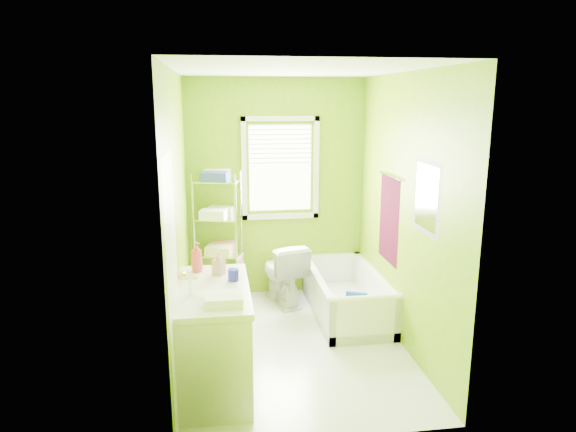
{
  "coord_description": "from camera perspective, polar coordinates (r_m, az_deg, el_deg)",
  "views": [
    {
      "loc": [
        -0.71,
        -4.56,
        2.36
      ],
      "look_at": [
        -0.03,
        0.25,
        1.24
      ],
      "focal_mm": 32.0,
      "sensor_mm": 36.0,
      "label": 1
    }
  ],
  "objects": [
    {
      "name": "window",
      "position": [
        6.08,
        -0.86,
        5.92
      ],
      "size": [
        0.92,
        0.05,
        1.22
      ],
      "color": "white",
      "rests_on": "ground"
    },
    {
      "name": "bathtub",
      "position": [
        5.83,
        6.49,
        -9.31
      ],
      "size": [
        0.73,
        1.56,
        0.5
      ],
      "color": "white",
      "rests_on": "ground"
    },
    {
      "name": "room_envelope",
      "position": [
        4.69,
        0.75,
        2.97
      ],
      "size": [
        2.14,
        2.94,
        2.62
      ],
      "color": "#689007",
      "rests_on": "ground"
    },
    {
      "name": "vanity",
      "position": [
        4.37,
        -8.23,
        -12.89
      ],
      "size": [
        0.59,
        1.16,
        1.14
      ],
      "color": "silver",
      "rests_on": "ground"
    },
    {
      "name": "right_wall_decor",
      "position": [
        4.98,
        12.63,
        0.59
      ],
      "size": [
        0.04,
        1.48,
        1.17
      ],
      "color": "#40071B",
      "rests_on": "ground"
    },
    {
      "name": "ground",
      "position": [
        5.19,
        0.69,
        -14.11
      ],
      "size": [
        2.9,
        2.9,
        0.0
      ],
      "primitive_type": "plane",
      "color": "silver",
      "rests_on": "ground"
    },
    {
      "name": "toilet",
      "position": [
        6.03,
        -0.6,
        -6.28
      ],
      "size": [
        0.59,
        0.81,
        0.74
      ],
      "primitive_type": "imported",
      "rotation": [
        0.0,
        0.0,
        3.4
      ],
      "color": "white",
      "rests_on": "ground"
    },
    {
      "name": "wire_shelf_unit",
      "position": [
        6.0,
        -7.61,
        -0.77
      ],
      "size": [
        0.58,
        0.47,
        1.56
      ],
      "color": "silver",
      "rests_on": "ground"
    },
    {
      "name": "door",
      "position": [
        3.83,
        -12.58,
        -8.16
      ],
      "size": [
        0.09,
        0.8,
        2.0
      ],
      "color": "white",
      "rests_on": "ground"
    }
  ]
}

